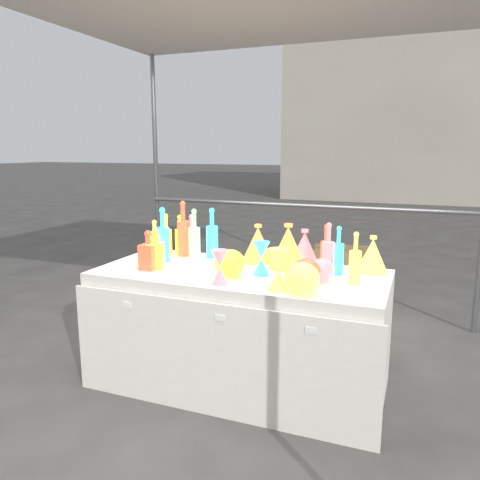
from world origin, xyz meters
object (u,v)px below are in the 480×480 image
(decanter_0, at_px, (156,249))
(globe_0, at_px, (230,265))
(cardboard_box_closed, at_px, (341,268))
(bottle_0, at_px, (180,234))
(display_table, at_px, (239,329))
(lampshade_0, at_px, (288,246))

(decanter_0, relative_size, globe_0, 1.39)
(cardboard_box_closed, height_order, bottle_0, bottle_0)
(globe_0, bearing_deg, display_table, 83.40)
(display_table, height_order, globe_0, globe_0)
(display_table, bearing_deg, cardboard_box_closed, 84.01)
(lampshade_0, bearing_deg, globe_0, -116.77)
(cardboard_box_closed, distance_m, globe_0, 2.62)
(display_table, bearing_deg, lampshade_0, 38.55)
(bottle_0, bearing_deg, display_table, -28.43)
(globe_0, bearing_deg, decanter_0, 178.47)
(decanter_0, relative_size, lampshade_0, 0.88)
(bottle_0, relative_size, globe_0, 1.56)
(cardboard_box_closed, bearing_deg, globe_0, -105.55)
(cardboard_box_closed, bearing_deg, bottle_0, -121.30)
(bottle_0, height_order, lampshade_0, lampshade_0)
(cardboard_box_closed, xyz_separation_m, decanter_0, (-0.78, -2.53, 0.66))
(display_table, distance_m, cardboard_box_closed, 2.43)
(globe_0, bearing_deg, cardboard_box_closed, 83.98)
(bottle_0, distance_m, decanter_0, 0.43)
(display_table, relative_size, lampshade_0, 6.39)
(decanter_0, bearing_deg, bottle_0, 74.48)
(decanter_0, distance_m, globe_0, 0.52)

